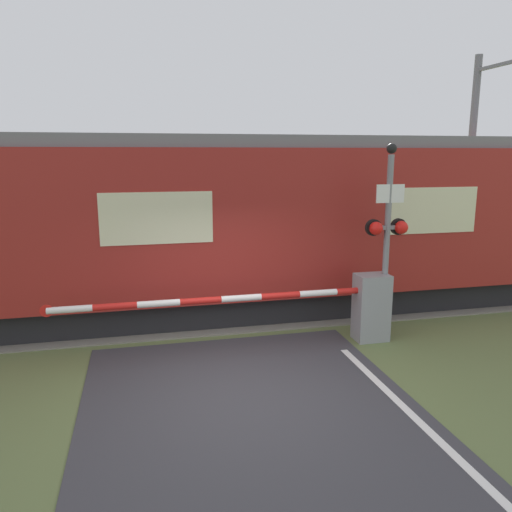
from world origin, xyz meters
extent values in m
plane|color=#5B6B3D|center=(0.00, 0.00, 0.00)|extent=(80.00, 80.00, 0.00)
cube|color=slate|center=(0.00, 3.83, 0.01)|extent=(36.00, 3.20, 0.03)
cube|color=#595451|center=(0.00, 3.11, 0.08)|extent=(36.00, 0.08, 0.10)
cube|color=#595451|center=(0.00, 4.55, 0.08)|extent=(36.00, 0.08, 0.10)
cube|color=black|center=(-1.06, 3.83, 0.30)|extent=(18.31, 2.56, 0.60)
cube|color=maroon|center=(-1.06, 3.83, 2.05)|extent=(19.90, 3.01, 2.91)
cube|color=slate|center=(-1.06, 3.83, 3.63)|extent=(19.51, 2.77, 0.24)
cube|color=beige|center=(4.42, 2.32, 2.27)|extent=(1.99, 0.02, 0.93)
cube|color=beige|center=(-1.06, 2.32, 2.27)|extent=(1.99, 0.02, 0.93)
cube|color=gray|center=(2.73, 1.42, 0.62)|extent=(0.60, 0.44, 1.24)
cylinder|color=gray|center=(2.73, 1.42, 0.96)|extent=(0.16, 0.16, 0.18)
cylinder|color=red|center=(2.38, 1.42, 0.96)|extent=(0.70, 0.11, 0.11)
cylinder|color=white|center=(1.68, 1.42, 0.96)|extent=(0.70, 0.11, 0.11)
cylinder|color=red|center=(0.98, 1.42, 0.96)|extent=(0.70, 0.11, 0.11)
cylinder|color=white|center=(0.28, 1.42, 0.96)|extent=(0.70, 0.11, 0.11)
cylinder|color=red|center=(-0.42, 1.42, 0.96)|extent=(0.70, 0.11, 0.11)
cylinder|color=white|center=(-1.11, 1.42, 0.96)|extent=(0.70, 0.11, 0.11)
cylinder|color=red|center=(-1.81, 1.42, 0.96)|extent=(0.70, 0.11, 0.11)
cylinder|color=white|center=(-2.51, 1.42, 0.96)|extent=(0.70, 0.11, 0.11)
cylinder|color=red|center=(-2.86, 1.42, 0.96)|extent=(0.20, 0.02, 0.20)
cylinder|color=gray|center=(2.97, 1.42, 1.69)|extent=(0.11, 0.11, 3.39)
cube|color=gray|center=(2.97, 1.42, 2.10)|extent=(0.61, 0.07, 0.07)
sphere|color=red|center=(2.72, 1.37, 2.10)|extent=(0.24, 0.24, 0.24)
sphere|color=red|center=(3.21, 1.37, 2.10)|extent=(0.24, 0.24, 0.24)
cylinder|color=black|center=(2.72, 1.48, 2.10)|extent=(0.30, 0.06, 0.30)
cylinder|color=black|center=(3.21, 1.48, 2.10)|extent=(0.30, 0.06, 0.30)
cube|color=white|center=(2.97, 1.38, 2.71)|extent=(0.53, 0.02, 0.32)
sphere|color=black|center=(2.97, 1.42, 3.49)|extent=(0.18, 0.18, 0.18)
cylinder|color=slate|center=(7.72, 5.79, 3.00)|extent=(0.20, 0.20, 6.01)
cube|color=slate|center=(7.72, 4.89, 5.61)|extent=(0.10, 1.80, 0.08)
camera|label=1|loc=(-1.35, -6.67, 3.40)|focal=35.00mm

